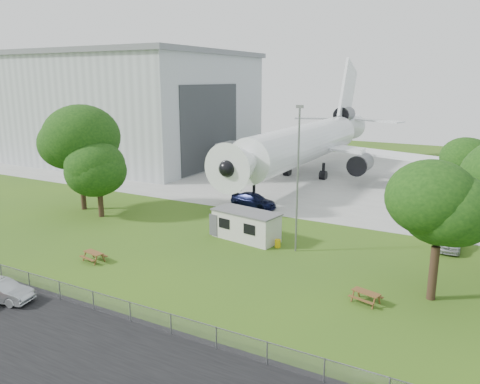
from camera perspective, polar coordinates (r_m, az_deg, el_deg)
The scene contains 17 objects.
ground at distance 38.64m, azimuth -8.25°, elevation -7.93°, with size 160.00×160.00×0.00m, color #456D17.
asphalt_strip at distance 30.32m, azimuth -23.62°, elevation -15.34°, with size 120.00×8.00×0.02m, color black.
concrete_apron at distance 71.47m, azimuth 10.26°, elevation 2.06°, with size 120.00×46.00×0.03m, color #B7B7B2.
hangar at distance 88.14m, azimuth -14.40°, elevation 10.18°, with size 43.00×31.00×18.55m.
airliner at distance 69.27m, azimuth 8.29°, elevation 6.18°, with size 46.36×47.73×17.69m.
site_cabin at distance 42.10m, azimuth 0.76°, elevation -4.06°, with size 6.92×3.65×2.62m.
picnic_west at distance 39.33m, azimuth -17.36°, elevation -8.05°, with size 1.80×1.50×0.76m, color brown, non-canonical shape.
picnic_east at distance 32.18m, azimuth 15.04°, elevation -12.89°, with size 1.80×1.50×0.76m, color brown, non-canonical shape.
fence at distance 32.26m, azimuth -18.63°, elevation -13.09°, with size 58.00×0.04×1.30m, color gray.
lamp_mast at distance 38.23m, azimuth 7.03°, elevation 1.28°, with size 0.16×0.16×12.00m, color slate.
tree_west_big at distance 53.40m, azimuth -19.07°, elevation 6.01°, with size 8.56×8.56×11.99m.
tree_west_small at distance 50.27m, azimuth -16.90°, elevation 2.66°, with size 6.21×6.21×8.17m.
tree_east_front at distance 31.94m, azimuth 23.20°, elevation -1.72°, with size 7.02×7.02×9.80m.
tree_far_apron at distance 58.85m, azimuth 25.53°, elevation 3.36°, with size 6.87×6.87×8.40m.
car_centre_sedan at distance 34.68m, azimuth -27.10°, elevation -10.72°, with size 1.48×4.23×1.39m, color #A6A9AD.
car_ne_hatch at distance 43.78m, azimuth 24.30°, elevation -5.36°, with size 1.83×4.55×1.55m, color #B9BCC1.
car_apron_van at distance 52.52m, azimuth 1.65°, elevation -1.05°, with size 2.22×5.45×1.58m, color black.
Camera 1 is at (21.85, -28.57, 14.14)m, focal length 35.00 mm.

